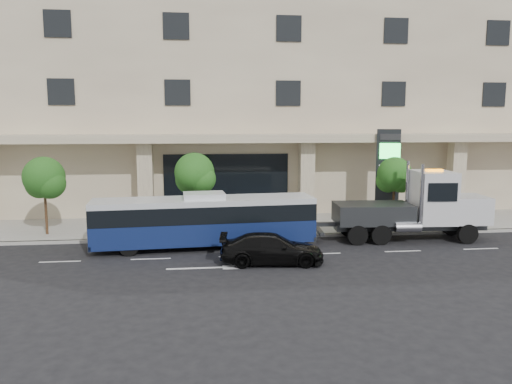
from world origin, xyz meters
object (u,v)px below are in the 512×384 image
city_bus (204,220)px  black_sedan (272,249)px  tow_truck (417,208)px  signage_pylon (387,175)px

city_bus → black_sedan: 4.35m
tow_truck → black_sedan: bearing=-153.3°
city_bus → signage_pylon: 12.32m
city_bus → tow_truck: 11.19m
city_bus → black_sedan: size_ratio=2.41×
city_bus → signage_pylon: bearing=19.3°
black_sedan → tow_truck: bearing=-61.6°
tow_truck → black_sedan: 9.04m
tow_truck → city_bus: bearing=-174.4°
city_bus → black_sedan: (2.91, -3.15, -0.74)m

